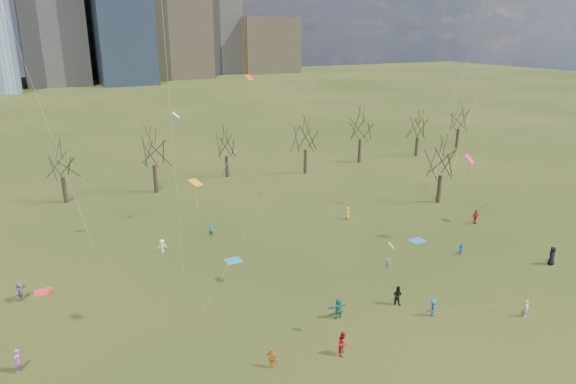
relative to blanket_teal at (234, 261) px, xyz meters
name	(u,v)px	position (x,y,z in m)	size (l,w,h in m)	color
ground	(353,310)	(5.47, -13.52, -0.01)	(500.00, 500.00, 0.00)	black
bare_tree_row	(206,150)	(5.38, 23.71, 6.10)	(113.04, 29.80, 9.50)	black
blanket_teal	(234,261)	(0.00, 0.00, 0.00)	(1.60, 1.50, 0.03)	teal
blanket_navy	(417,241)	(20.11, -4.55, 0.00)	(1.60, 1.50, 0.03)	#2554AF
blanket_crimson	(44,292)	(-17.55, 1.77, 0.00)	(1.60, 1.50, 0.03)	red
person_1	(526,309)	(17.49, -20.84, 0.71)	(0.53, 0.35, 1.46)	silver
person_2	(343,343)	(1.35, -18.30, 0.93)	(0.92, 0.71, 1.89)	red
person_3	(388,263)	(13.07, -8.40, 0.49)	(0.65, 0.37, 1.00)	slate
person_4	(272,358)	(-3.89, -17.29, 0.72)	(0.87, 0.36, 1.48)	orange
person_5	(338,308)	(3.67, -13.97, 0.89)	(1.67, 0.53, 1.80)	#1B7D69
person_6	(552,256)	(28.02, -15.34, 0.95)	(0.94, 0.61, 1.93)	black
person_7	(17,361)	(-19.64, -9.76, 0.87)	(0.64, 0.42, 1.76)	#A554A9
person_8	(461,249)	(21.63, -9.48, 0.60)	(0.60, 0.47, 1.24)	#2857B0
person_9	(162,246)	(-5.88, 5.43, 0.70)	(0.93, 0.53, 1.43)	white
person_10	(475,217)	(29.86, -3.60, 0.89)	(1.06, 0.44, 1.80)	#AF1926
person_11	(20,291)	(-19.35, 0.99, 0.90)	(1.69, 0.54, 1.82)	slate
person_12	(348,213)	(16.95, 4.70, 0.79)	(0.78, 0.51, 1.60)	gold
person_13	(211,229)	(0.12, 7.23, 0.83)	(0.61, 0.40, 1.68)	#1B7C5E
person_14	(397,295)	(9.35, -14.44, 0.84)	(0.83, 0.65, 1.72)	black
person_15	(433,308)	(10.72, -17.28, 0.74)	(0.97, 0.56, 1.50)	#263FA5
kites_airborne	(295,152)	(5.15, -3.56, 11.53)	(56.17, 36.86, 27.46)	orange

